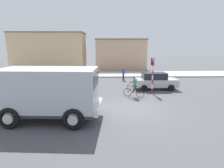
% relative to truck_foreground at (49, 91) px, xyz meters
% --- Properties ---
extents(ground_plane, '(120.00, 120.00, 0.00)m').
position_rel_truck_foreground_xyz_m(ground_plane, '(4.70, 1.57, -1.67)').
color(ground_plane, '#4C4C51').
extents(sidewalk_far, '(80.00, 5.00, 0.16)m').
position_rel_truck_foreground_xyz_m(sidewalk_far, '(4.70, 16.51, -1.59)').
color(sidewalk_far, '#ADADA8').
rests_on(sidewalk_far, ground).
extents(truck_foreground, '(5.57, 3.10, 2.90)m').
position_rel_truck_foreground_xyz_m(truck_foreground, '(0.00, 0.00, 0.00)').
color(truck_foreground, '#B2B7BC').
rests_on(truck_foreground, ground).
extents(cyclist, '(1.61, 0.77, 1.72)m').
position_rel_truck_foreground_xyz_m(cyclist, '(5.32, 4.65, -0.80)').
color(cyclist, black).
rests_on(cyclist, ground).
extents(traffic_light_pole, '(0.24, 0.43, 3.20)m').
position_rel_truck_foreground_xyz_m(traffic_light_pole, '(7.07, 5.91, 0.40)').
color(traffic_light_pole, red).
rests_on(traffic_light_pole, ground).
extents(car_red_near, '(4.03, 1.93, 1.60)m').
position_rel_truck_foreground_xyz_m(car_red_near, '(7.70, 7.37, -0.85)').
color(car_red_near, '#B7B7BC').
rests_on(car_red_near, ground).
extents(pedestrian_near_kerb, '(0.34, 0.22, 1.62)m').
position_rel_truck_foreground_xyz_m(pedestrian_near_kerb, '(5.08, 12.14, -0.82)').
color(pedestrian_near_kerb, '#2D334C').
rests_on(pedestrian_near_kerb, ground).
extents(building_corner_left, '(11.93, 5.46, 6.26)m').
position_rel_truck_foreground_xyz_m(building_corner_left, '(-6.62, 22.46, 1.47)').
color(building_corner_left, '#D1B284').
rests_on(building_corner_left, ground).
extents(building_mid_block, '(8.50, 8.09, 5.22)m').
position_rel_truck_foreground_xyz_m(building_mid_block, '(5.43, 24.29, 0.95)').
color(building_mid_block, tan).
rests_on(building_mid_block, ground).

